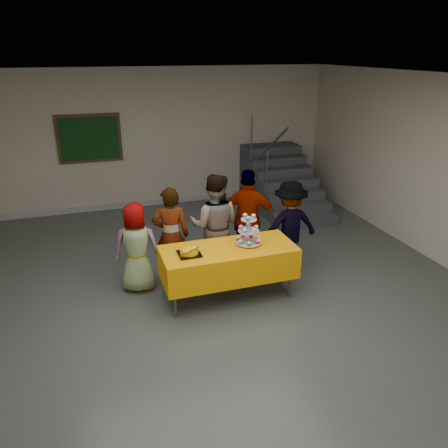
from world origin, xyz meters
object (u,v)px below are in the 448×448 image
object	(u,v)px
bake_table	(228,262)
noticeboard	(89,139)
schoolchild_c	(215,225)
schoolchild_e	(289,226)
cupcake_stand	(249,233)
staircase	(279,184)
bear_cake	(189,250)
schoolchild_b	(171,236)
schoolchild_d	(248,220)
schoolchild_a	(137,248)

from	to	relation	value
bake_table	noticeboard	size ratio (longest dim) A/B	1.45
schoolchild_c	schoolchild_e	bearing A→B (deg)	-165.55
cupcake_stand	staircase	bearing A→B (deg)	58.69
bear_cake	noticeboard	world-z (taller)	noticeboard
noticeboard	schoolchild_c	bearing A→B (deg)	-65.07
bake_table	bear_cake	bearing A→B (deg)	-176.47
schoolchild_b	staircase	size ratio (longest dim) A/B	0.63
schoolchild_b	schoolchild_d	size ratio (longest dim) A/B	0.92
cupcake_stand	schoolchild_a	xyz separation A→B (m)	(-1.51, 0.57, -0.26)
schoolchild_a	schoolchild_d	bearing A→B (deg)	-159.24
staircase	noticeboard	bearing A→B (deg)	168.18
bear_cake	schoolchild_b	bearing A→B (deg)	97.86
schoolchild_a	schoolchild_e	xyz separation A→B (m)	(2.40, -0.06, 0.06)
staircase	schoolchild_d	bearing A→B (deg)	-123.91
cupcake_stand	bear_cake	distance (m)	0.89
schoolchild_b	noticeboard	xyz separation A→B (m)	(-0.95, 3.58, 0.84)
cupcake_stand	schoolchild_d	xyz separation A→B (m)	(0.29, 0.75, -0.12)
schoolchild_c	schoolchild_b	bearing A→B (deg)	27.40
bear_cake	cupcake_stand	bearing A→B (deg)	5.15
schoolchild_e	cupcake_stand	bearing A→B (deg)	33.11
schoolchild_a	schoolchild_d	distance (m)	1.81
bake_table	bear_cake	distance (m)	0.63
bake_table	schoolchild_d	size ratio (longest dim) A/B	1.15
bake_table	schoolchild_a	bearing A→B (deg)	152.74
bake_table	cupcake_stand	xyz separation A→B (m)	(0.31, 0.04, 0.38)
staircase	bear_cake	bearing A→B (deg)	-130.30
cupcake_stand	schoolchild_d	size ratio (longest dim) A/B	0.27
schoolchild_d	schoolchild_e	bearing A→B (deg)	-178.29
bear_cake	schoolchild_c	bearing A→B (deg)	52.67
schoolchild_c	schoolchild_a	bearing A→B (deg)	29.41
schoolchild_e	schoolchild_a	bearing A→B (deg)	2.02
bear_cake	schoolchild_a	xyz separation A→B (m)	(-0.62, 0.65, -0.16)
bear_cake	staircase	world-z (taller)	staircase
bear_cake	schoolchild_d	distance (m)	1.43
cupcake_stand	bear_cake	size ratio (longest dim) A/B	1.24
schoolchild_c	noticeboard	xyz separation A→B (m)	(-1.64, 3.53, 0.78)
bake_table	schoolchild_e	world-z (taller)	schoolchild_e
bear_cake	schoolchild_a	bearing A→B (deg)	133.88
schoolchild_e	staircase	xyz separation A→B (m)	(1.17, 2.88, -0.24)
schoolchild_c	schoolchild_d	distance (m)	0.58
schoolchild_e	staircase	world-z (taller)	staircase
schoolchild_c	cupcake_stand	bearing A→B (deg)	135.98
staircase	noticeboard	distance (m)	4.23
schoolchild_e	noticeboard	xyz separation A→B (m)	(-2.82, 3.72, 0.87)
schoolchild_c	schoolchild_e	size ratio (longest dim) A/B	1.12
schoolchild_c	bake_table	bearing A→B (deg)	111.65
schoolchild_a	noticeboard	size ratio (longest dim) A/B	1.03
cupcake_stand	schoolchild_a	bearing A→B (deg)	159.25
schoolchild_c	noticeboard	world-z (taller)	noticeboard
staircase	schoolchild_b	bearing A→B (deg)	-137.99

